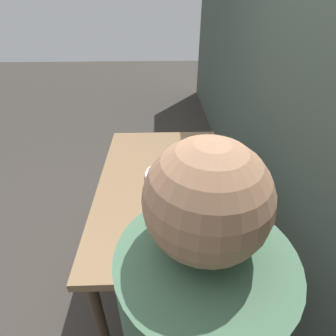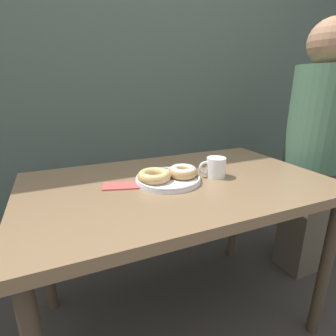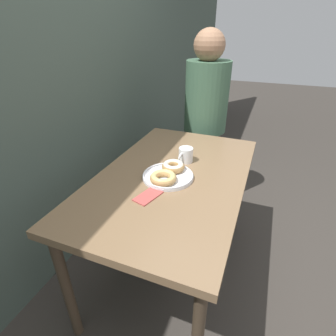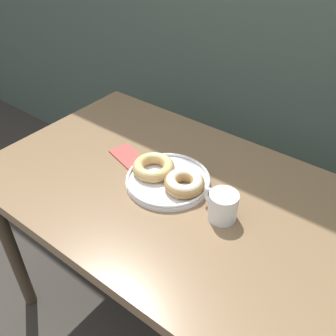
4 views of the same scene
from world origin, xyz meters
TOP-DOWN VIEW (x-y plane):
  - ground_plane at (0.00, 0.00)m, footprint 14.00×14.00m
  - wall_back at (0.00, 1.12)m, footprint 8.00×0.05m
  - dining_table at (0.00, 0.39)m, footprint 1.27×0.77m
  - donut_plate at (-0.04, 0.40)m, footprint 0.30×0.27m
  - coffee_mug at (0.17, 0.37)m, footprint 0.12×0.08m
  - napkin at (-0.24, 0.42)m, footprint 0.16×0.11m

SIDE VIEW (x-z plane):
  - ground_plane at x=0.00m, z-range 0.00..0.00m
  - dining_table at x=0.00m, z-range 0.30..1.04m
  - napkin at x=-0.24m, z-range 0.75..0.75m
  - donut_plate at x=-0.04m, z-range 0.74..0.80m
  - coffee_mug at x=0.17m, z-range 0.75..0.83m
  - wall_back at x=0.00m, z-range 0.00..2.60m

